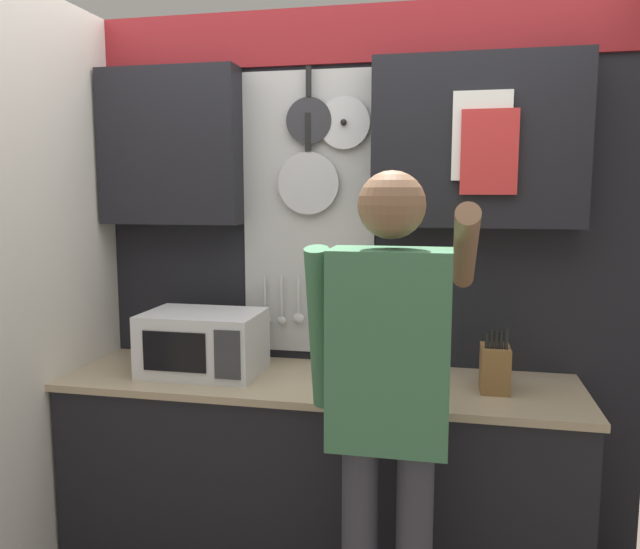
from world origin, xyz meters
name	(u,v)px	position (x,y,z in m)	size (l,w,h in m)	color
base_cabinet_counter	(318,480)	(0.00, 0.00, 0.44)	(2.14, 0.61, 0.88)	black
back_wall_unit	(334,227)	(0.02, 0.27, 1.50)	(2.71, 0.23, 2.45)	black
side_wall	(18,306)	(-1.09, -0.41, 1.22)	(0.04, 1.60, 2.45)	silver
microwave	(203,343)	(-0.50, -0.01, 1.02)	(0.49, 0.35, 0.27)	silver
knife_block	(495,368)	(0.71, -0.01, 0.98)	(0.11, 0.15, 0.26)	brown
utensil_crock	(334,359)	(0.07, -0.01, 0.97)	(0.11, 0.11, 0.35)	white
person	(389,388)	(0.35, -0.53, 1.03)	(0.54, 0.63, 1.72)	#383842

